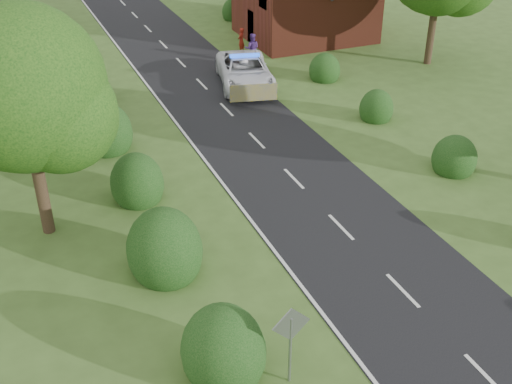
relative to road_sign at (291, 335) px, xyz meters
name	(u,v)px	position (x,y,z in m)	size (l,w,h in m)	color
ground	(487,377)	(5.00, -2.00, -1.65)	(120.00, 120.00, 0.00)	#436027
road	(265,149)	(5.00, 13.00, -1.64)	(6.00, 70.00, 0.02)	black
road_markings	(250,176)	(3.40, 10.93, -1.63)	(4.96, 70.00, 0.01)	white
hedgerow_left	(142,198)	(-1.51, 9.69, -0.91)	(2.75, 50.41, 3.00)	#0D350D
hedgerow_right	(437,148)	(11.60, 9.21, -1.10)	(2.10, 45.78, 2.10)	#0D350D
tree_left_a	(31,95)	(-4.75, 9.86, 3.69)	(5.74, 5.60, 8.38)	#332316
road_sign	(291,335)	(0.00, 0.00, 0.00)	(1.06, 0.08, 2.53)	gray
police_van	(245,71)	(7.20, 20.86, -0.81)	(4.13, 6.54, 1.83)	silver
pedestrian_red	(241,40)	(9.19, 26.41, -0.85)	(0.58, 0.38, 1.60)	maroon
pedestrian_purple	(252,49)	(9.03, 24.24, -0.73)	(0.90, 0.70, 1.85)	#55307F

